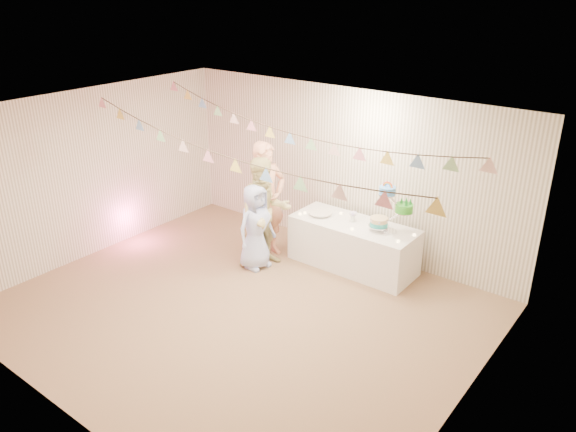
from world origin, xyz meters
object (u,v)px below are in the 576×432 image
Objects in this scene: table at (353,245)px; cake_stand at (391,207)px; person_adult_b at (264,213)px; person_child at (256,227)px; person_adult_a at (266,200)px.

cake_stand reaches higher than table.
person_child is (-0.04, -0.16, -0.18)m from person_adult_b.
person_adult_b is at bearing -131.40° from person_adult_a.
person_child is at bearing -142.25° from table.
cake_stand is 1.92m from person_adult_a.
table is 1.03× the size of person_adult_a.
person_adult_b is at bearing -6.72° from person_child.
table is 2.72× the size of cake_stand.
table is at bearing -21.35° from person_adult_b.
person_adult_b is (-1.67, -0.79, -0.25)m from cake_stand.
table is 1.44× the size of person_child.
person_adult_a reaches higher than person_adult_b.
person_adult_b reaches higher than cake_stand.
person_adult_a is at bearing 24.77° from person_child.
person_adult_b is at bearing -146.58° from table.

